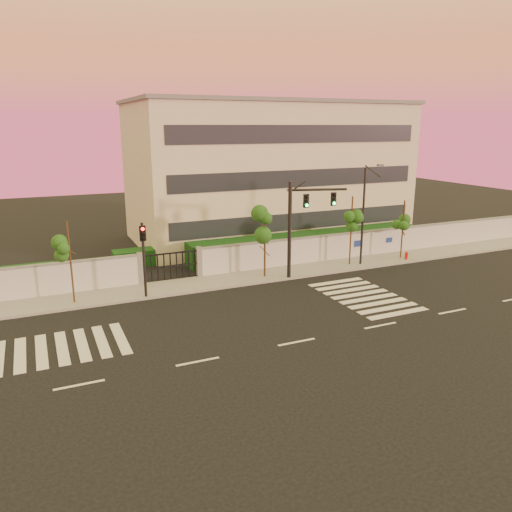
# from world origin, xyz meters

# --- Properties ---
(ground) EXTENTS (120.00, 120.00, 0.00)m
(ground) POSITION_xyz_m (0.00, 0.00, 0.00)
(ground) COLOR black
(ground) RESTS_ON ground
(sidewalk) EXTENTS (60.00, 3.00, 0.15)m
(sidewalk) POSITION_xyz_m (0.00, 10.50, 0.07)
(sidewalk) COLOR gray
(sidewalk) RESTS_ON ground
(perimeter_wall) EXTENTS (60.00, 0.36, 2.20)m
(perimeter_wall) POSITION_xyz_m (0.10, 12.00, 1.07)
(perimeter_wall) COLOR silver
(perimeter_wall) RESTS_ON ground
(hedge_row) EXTENTS (41.00, 4.25, 1.80)m
(hedge_row) POSITION_xyz_m (1.17, 14.74, 0.82)
(hedge_row) COLOR #103712
(hedge_row) RESTS_ON ground
(institutional_building) EXTENTS (24.40, 12.40, 12.25)m
(institutional_building) POSITION_xyz_m (9.00, 21.99, 6.16)
(institutional_building) COLOR beige
(institutional_building) RESTS_ON ground
(road_markings) EXTENTS (57.00, 7.62, 0.02)m
(road_markings) POSITION_xyz_m (-1.58, 3.76, 0.01)
(road_markings) COLOR silver
(road_markings) RESTS_ON ground
(street_tree_c) EXTENTS (1.33, 1.06, 4.97)m
(street_tree_c) POSITION_xyz_m (-9.30, 9.99, 3.65)
(street_tree_c) COLOR #382314
(street_tree_c) RESTS_ON ground
(street_tree_d) EXTENTS (1.64, 1.30, 4.79)m
(street_tree_d) POSITION_xyz_m (3.06, 10.08, 3.53)
(street_tree_d) COLOR #382314
(street_tree_d) RESTS_ON ground
(street_tree_e) EXTENTS (1.42, 1.13, 5.21)m
(street_tree_e) POSITION_xyz_m (10.15, 10.29, 3.83)
(street_tree_e) COLOR #382314
(street_tree_e) RESTS_ON ground
(street_tree_f) EXTENTS (1.41, 1.13, 4.64)m
(street_tree_f) POSITION_xyz_m (14.89, 10.22, 3.41)
(street_tree_f) COLOR #382314
(street_tree_f) RESTS_ON ground
(traffic_signal_main) EXTENTS (4.14, 1.31, 6.64)m
(traffic_signal_main) POSITION_xyz_m (5.29, 9.18, 4.20)
(traffic_signal_main) COLOR black
(traffic_signal_main) RESTS_ON ground
(traffic_signal_secondary) EXTENTS (0.36, 0.35, 4.67)m
(traffic_signal_secondary) POSITION_xyz_m (-5.27, 9.25, 2.96)
(traffic_signal_secondary) COLOR black
(traffic_signal_secondary) RESTS_ON ground
(streetlight_east) EXTENTS (0.45, 1.83, 7.60)m
(streetlight_east) POSITION_xyz_m (10.91, 9.82, 4.11)
(streetlight_east) COLOR black
(streetlight_east) RESTS_ON ground
(fire_hydrant) EXTENTS (0.29, 0.28, 0.75)m
(fire_hydrant) POSITION_xyz_m (14.92, 9.60, 0.37)
(fire_hydrant) COLOR red
(fire_hydrant) RESTS_ON ground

